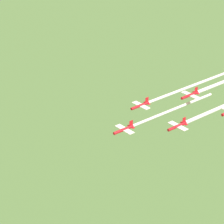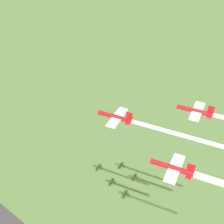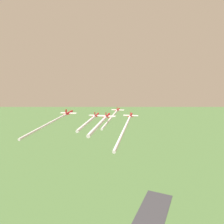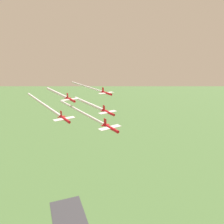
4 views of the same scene
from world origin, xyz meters
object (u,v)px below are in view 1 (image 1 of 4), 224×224
(jet_1, at_px, (178,126))
(jet_2, at_px, (141,105))
(jet_4, at_px, (190,95))
(jet_0, at_px, (124,129))

(jet_1, bearing_deg, jet_2, -0.00)
(jet_1, relative_size, jet_4, 1.00)
(jet_0, bearing_deg, jet_1, -120.47)
(jet_0, relative_size, jet_1, 1.00)
(jet_2, relative_size, jet_4, 1.00)
(jet_0, relative_size, jet_2, 1.00)
(jet_0, distance_m, jet_2, 19.05)
(jet_0, height_order, jet_2, jet_2)
(jet_1, distance_m, jet_2, 19.33)
(jet_0, bearing_deg, jet_2, -59.53)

